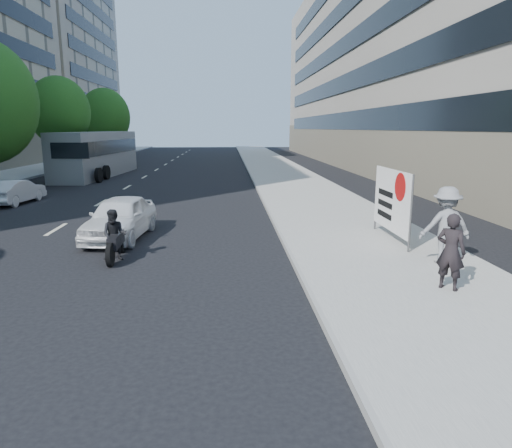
{
  "coord_description": "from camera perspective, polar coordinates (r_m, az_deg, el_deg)",
  "views": [
    {
      "loc": [
        -0.29,
        -8.5,
        3.6
      ],
      "look_at": [
        0.36,
        1.94,
        1.39
      ],
      "focal_mm": 32.0,
      "sensor_mm": 36.0,
      "label": 1
    }
  ],
  "objects": [
    {
      "name": "motorcycle",
      "position": [
        13.15,
        -17.2,
        -1.62
      ],
      "size": [
        0.71,
        2.04,
        1.42
      ],
      "rotation": [
        0.0,
        0.0,
        0.03
      ],
      "color": "black",
      "rests_on": "ground"
    },
    {
      "name": "near_sidewalk",
      "position": [
        29.04,
        4.96,
        4.92
      ],
      "size": [
        5.0,
        120.0,
        0.15
      ],
      "primitive_type": "cube",
      "color": "gray",
      "rests_on": "ground"
    },
    {
      "name": "ground",
      "position": [
        9.24,
        -1.53,
        -10.99
      ],
      "size": [
        160.0,
        160.0,
        0.0
      ],
      "primitive_type": "plane",
      "color": "black",
      "rests_on": "ground"
    },
    {
      "name": "white_sedan_near",
      "position": [
        15.72,
        -16.63,
        0.8
      ],
      "size": [
        2.03,
        4.24,
        1.4
      ],
      "primitive_type": "imported",
      "rotation": [
        0.0,
        0.0,
        -0.09
      ],
      "color": "white",
      "rests_on": "ground"
    },
    {
      "name": "tree_far_e",
      "position": [
        54.2,
        -18.36,
        12.59
      ],
      "size": [
        5.4,
        5.4,
        7.89
      ],
      "color": "#382616",
      "rests_on": "ground"
    },
    {
      "name": "near_building",
      "position": [
        44.5,
        20.55,
        19.48
      ],
      "size": [
        14.0,
        70.0,
        20.0
      ],
      "primitive_type": "cube",
      "color": "#9D9587",
      "rests_on": "ground"
    },
    {
      "name": "bus",
      "position": [
        36.92,
        -19.23,
        8.23
      ],
      "size": [
        3.58,
        12.24,
        3.3
      ],
      "rotation": [
        0.0,
        0.0,
        -0.09
      ],
      "color": "slate",
      "rests_on": "ground"
    },
    {
      "name": "far_bldg_north",
      "position": [
        77.21,
        -27.69,
        18.37
      ],
      "size": [
        22.0,
        28.0,
        28.0
      ],
      "primitive_type": "cube",
      "color": "#BAAC8B",
      "rests_on": "ground"
    },
    {
      "name": "white_sedan_mid",
      "position": [
        24.95,
        -27.83,
        3.61
      ],
      "size": [
        1.62,
        3.66,
        1.17
      ],
      "primitive_type": "imported",
      "rotation": [
        0.0,
        0.0,
        3.03
      ],
      "color": "silver",
      "rests_on": "ground"
    },
    {
      "name": "jogger",
      "position": [
        12.61,
        22.62,
        -0.18
      ],
      "size": [
        1.32,
        0.79,
        2.0
      ],
      "primitive_type": "imported",
      "rotation": [
        0.0,
        0.0,
        3.1
      ],
      "color": "gray",
      "rests_on": "near_sidewalk"
    },
    {
      "name": "pedestrian_woman",
      "position": [
        10.67,
        23.17,
        -3.19
      ],
      "size": [
        0.72,
        0.72,
        1.68
      ],
      "primitive_type": "imported",
      "rotation": [
        0.0,
        0.0,
        2.37
      ],
      "color": "black",
      "rests_on": "near_sidewalk"
    },
    {
      "name": "protest_banner",
      "position": [
        14.75,
        16.59,
        2.87
      ],
      "size": [
        0.08,
        3.06,
        2.2
      ],
      "color": "#4C4C4C",
      "rests_on": "near_sidewalk"
    },
    {
      "name": "tree_far_d",
      "position": [
        40.79,
        -23.38,
        12.79
      ],
      "size": [
        4.8,
        4.8,
        7.65
      ],
      "color": "#382616",
      "rests_on": "ground"
    }
  ]
}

